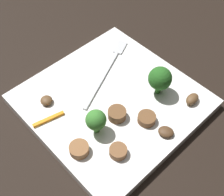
{
  "coord_description": "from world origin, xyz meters",
  "views": [
    {
      "loc": [
        -0.21,
        -0.22,
        0.41
      ],
      "look_at": [
        0.0,
        0.0,
        0.02
      ],
      "focal_mm": 47.11,
      "sensor_mm": 36.0,
      "label": 1
    }
  ],
  "objects_px": {
    "plate": "(112,101)",
    "fork": "(109,67)",
    "broccoli_floret_1": "(96,120)",
    "mushroom_1": "(192,99)",
    "mushroom_0": "(46,100)",
    "broccoli_floret_0": "(160,79)",
    "sausage_slice_0": "(147,118)",
    "pepper_strip_0": "(49,119)",
    "mushroom_2": "(166,132)",
    "sausage_slice_2": "(117,114)",
    "sausage_slice_1": "(79,149)",
    "sausage_slice_3": "(118,151)"
  },
  "relations": [
    {
      "from": "plate",
      "to": "fork",
      "type": "distance_m",
      "value": 0.07
    },
    {
      "from": "broccoli_floret_1",
      "to": "mushroom_1",
      "type": "xyz_separation_m",
      "value": [
        0.15,
        -0.07,
        -0.02
      ]
    },
    {
      "from": "fork",
      "to": "mushroom_0",
      "type": "height_order",
      "value": "mushroom_0"
    },
    {
      "from": "broccoli_floret_0",
      "to": "sausage_slice_0",
      "type": "distance_m",
      "value": 0.07
    },
    {
      "from": "pepper_strip_0",
      "to": "sausage_slice_0",
      "type": "bearing_deg",
      "value": -43.77
    },
    {
      "from": "mushroom_1",
      "to": "broccoli_floret_1",
      "type": "bearing_deg",
      "value": 156.48
    },
    {
      "from": "broccoli_floret_1",
      "to": "mushroom_2",
      "type": "relative_size",
      "value": 1.86
    },
    {
      "from": "mushroom_2",
      "to": "plate",
      "type": "bearing_deg",
      "value": 96.57
    },
    {
      "from": "sausage_slice_0",
      "to": "sausage_slice_2",
      "type": "height_order",
      "value": "sausage_slice_2"
    },
    {
      "from": "sausage_slice_0",
      "to": "fork",
      "type": "bearing_deg",
      "value": 74.3
    },
    {
      "from": "mushroom_1",
      "to": "plate",
      "type": "bearing_deg",
      "value": 133.41
    },
    {
      "from": "broccoli_floret_1",
      "to": "mushroom_2",
      "type": "bearing_deg",
      "value": -46.33
    },
    {
      "from": "plate",
      "to": "pepper_strip_0",
      "type": "bearing_deg",
      "value": 160.58
    },
    {
      "from": "mushroom_2",
      "to": "pepper_strip_0",
      "type": "xyz_separation_m",
      "value": [
        -0.12,
        0.15,
        -0.0
      ]
    },
    {
      "from": "mushroom_0",
      "to": "mushroom_2",
      "type": "relative_size",
      "value": 0.84
    },
    {
      "from": "sausage_slice_0",
      "to": "mushroom_0",
      "type": "relative_size",
      "value": 1.41
    },
    {
      "from": "broccoli_floret_0",
      "to": "broccoli_floret_1",
      "type": "relative_size",
      "value": 1.19
    },
    {
      "from": "broccoli_floret_1",
      "to": "sausage_slice_1",
      "type": "height_order",
      "value": "broccoli_floret_1"
    },
    {
      "from": "sausage_slice_3",
      "to": "mushroom_1",
      "type": "height_order",
      "value": "mushroom_1"
    },
    {
      "from": "sausage_slice_1",
      "to": "mushroom_2",
      "type": "distance_m",
      "value": 0.14
    },
    {
      "from": "mushroom_0",
      "to": "sausage_slice_1",
      "type": "bearing_deg",
      "value": -99.58
    },
    {
      "from": "fork",
      "to": "sausage_slice_3",
      "type": "height_order",
      "value": "sausage_slice_3"
    },
    {
      "from": "sausage_slice_0",
      "to": "sausage_slice_1",
      "type": "bearing_deg",
      "value": 164.48
    },
    {
      "from": "broccoli_floret_0",
      "to": "mushroom_2",
      "type": "bearing_deg",
      "value": -130.32
    },
    {
      "from": "plate",
      "to": "mushroom_0",
      "type": "xyz_separation_m",
      "value": [
        -0.09,
        0.07,
        0.01
      ]
    },
    {
      "from": "fork",
      "to": "sausage_slice_1",
      "type": "height_order",
      "value": "sausage_slice_1"
    },
    {
      "from": "sausage_slice_3",
      "to": "mushroom_0",
      "type": "bearing_deg",
      "value": 98.03
    },
    {
      "from": "sausage_slice_0",
      "to": "sausage_slice_3",
      "type": "distance_m",
      "value": 0.07
    },
    {
      "from": "broccoli_floret_0",
      "to": "mushroom_1",
      "type": "distance_m",
      "value": 0.07
    },
    {
      "from": "plate",
      "to": "mushroom_2",
      "type": "relative_size",
      "value": 10.95
    },
    {
      "from": "broccoli_floret_1",
      "to": "broccoli_floret_0",
      "type": "bearing_deg",
      "value": -5.97
    },
    {
      "from": "mushroom_2",
      "to": "broccoli_floret_0",
      "type": "bearing_deg",
      "value": 49.68
    },
    {
      "from": "broccoli_floret_1",
      "to": "mushroom_1",
      "type": "relative_size",
      "value": 1.68
    },
    {
      "from": "fork",
      "to": "mushroom_1",
      "type": "height_order",
      "value": "mushroom_1"
    },
    {
      "from": "broccoli_floret_0",
      "to": "mushroom_0",
      "type": "height_order",
      "value": "broccoli_floret_0"
    },
    {
      "from": "sausage_slice_0",
      "to": "mushroom_2",
      "type": "height_order",
      "value": "sausage_slice_0"
    },
    {
      "from": "broccoli_floret_0",
      "to": "sausage_slice_0",
      "type": "height_order",
      "value": "broccoli_floret_0"
    },
    {
      "from": "plate",
      "to": "mushroom_0",
      "type": "distance_m",
      "value": 0.11
    },
    {
      "from": "fork",
      "to": "sausage_slice_0",
      "type": "bearing_deg",
      "value": -130.31
    },
    {
      "from": "plate",
      "to": "sausage_slice_3",
      "type": "xyz_separation_m",
      "value": [
        -0.07,
        -0.08,
        0.02
      ]
    },
    {
      "from": "broccoli_floret_1",
      "to": "sausage_slice_2",
      "type": "bearing_deg",
      "value": -4.36
    },
    {
      "from": "sausage_slice_3",
      "to": "mushroom_2",
      "type": "xyz_separation_m",
      "value": [
        0.08,
        -0.03,
        -0.0
      ]
    },
    {
      "from": "broccoli_floret_0",
      "to": "mushroom_2",
      "type": "height_order",
      "value": "broccoli_floret_0"
    },
    {
      "from": "broccoli_floret_0",
      "to": "sausage_slice_3",
      "type": "bearing_deg",
      "value": -163.88
    },
    {
      "from": "broccoli_floret_1",
      "to": "mushroom_2",
      "type": "height_order",
      "value": "broccoli_floret_1"
    },
    {
      "from": "sausage_slice_0",
      "to": "sausage_slice_1",
      "type": "xyz_separation_m",
      "value": [
        -0.11,
        0.03,
        0.0
      ]
    },
    {
      "from": "sausage_slice_3",
      "to": "mushroom_0",
      "type": "relative_size",
      "value": 1.29
    },
    {
      "from": "plate",
      "to": "fork",
      "type": "relative_size",
      "value": 1.59
    },
    {
      "from": "sausage_slice_0",
      "to": "mushroom_0",
      "type": "bearing_deg",
      "value": 124.13
    },
    {
      "from": "broccoli_floret_1",
      "to": "mushroom_1",
      "type": "bearing_deg",
      "value": -23.52
    }
  ]
}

